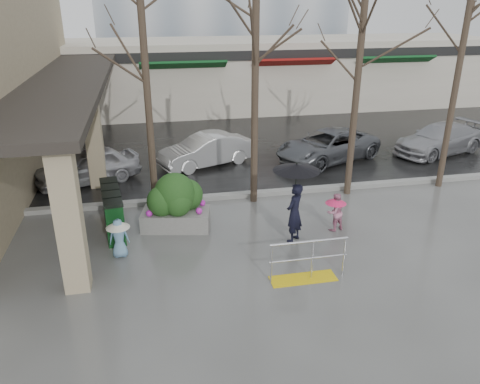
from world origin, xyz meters
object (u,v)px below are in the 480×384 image
object	(u,v)px
car_b	(206,150)
news_boxes	(113,210)
child_blue	(119,234)
car_c	(327,146)
car_a	(87,166)
tree_midwest	(256,35)
tree_mideast	(361,46)
car_d	(440,139)
planter	(175,202)
handrail	(306,265)
woman	(295,195)
tree_east	(466,27)
child_pink	(335,210)
tree_west	(143,42)

from	to	relation	value
car_b	news_boxes	bearing A→B (deg)	-55.04
child_blue	car_c	size ratio (longest dim) A/B	0.23
child_blue	car_a	bearing A→B (deg)	-75.33
tree_midwest	tree_mideast	bearing A→B (deg)	-0.00
car_d	planter	bearing A→B (deg)	-85.24
handrail	car_b	bearing A→B (deg)	97.94
handrail	tree_midwest	xyz separation A→B (m)	(-0.16, 4.80, 4.86)
woman	car_d	world-z (taller)	woman
tree_east	car_a	bearing A→B (deg)	166.99
car_d	child_blue	bearing A→B (deg)	-82.67
tree_midwest	tree_mideast	distance (m)	3.32
tree_mideast	car_b	world-z (taller)	tree_mideast
child_blue	tree_mideast	bearing A→B (deg)	-157.59
woman	car_d	xyz separation A→B (m)	(8.55, 6.38, -0.74)
handrail	car_c	bearing A→B (deg)	65.68
handrail	news_boxes	xyz separation A→B (m)	(-4.58, 3.55, 0.25)
child_pink	car_c	bearing A→B (deg)	-125.91
tree_mideast	child_blue	size ratio (longest dim) A/B	6.16
woman	tree_mideast	bearing A→B (deg)	-178.94
car_d	tree_mideast	bearing A→B (deg)	-76.81
woman	news_boxes	distance (m)	5.20
tree_east	car_c	size ratio (longest dim) A/B	1.59
tree_east	woman	size ratio (longest dim) A/B	3.16
tree_mideast	car_b	bearing A→B (deg)	138.30
child_pink	car_b	distance (m)	6.99
planter	news_boxes	size ratio (longest dim) A/B	0.92
tree_west	tree_midwest	xyz separation A→B (m)	(3.20, 0.00, 0.15)
child_blue	car_b	bearing A→B (deg)	-113.43
planter	car_b	bearing A→B (deg)	73.32
tree_west	tree_mideast	size ratio (longest dim) A/B	1.05
news_boxes	car_d	bearing A→B (deg)	12.50
tree_west	car_d	size ratio (longest dim) A/B	1.57
tree_mideast	tree_east	xyz separation A→B (m)	(3.50, -0.00, 0.52)
tree_east	planter	xyz separation A→B (m)	(-9.45, -1.46, -4.58)
tree_mideast	woman	distance (m)	5.36
tree_midwest	child_blue	bearing A→B (deg)	-146.02
planter	news_boxes	bearing A→B (deg)	173.41
tree_west	tree_mideast	distance (m)	6.50
child_pink	handrail	bearing A→B (deg)	37.83
tree_midwest	car_c	bearing A→B (deg)	41.85
handrail	car_d	world-z (taller)	car_d
car_a	car_c	distance (m)	9.44
car_a	car_d	xyz separation A→B (m)	(14.50, 0.64, 0.00)
news_boxes	car_b	world-z (taller)	car_b
planter	car_d	xyz separation A→B (m)	(11.65, 4.94, -0.18)
handrail	woman	bearing A→B (deg)	81.33
child_pink	car_d	size ratio (longest dim) A/B	0.26
tree_east	planter	bearing A→B (deg)	-171.22
car_b	tree_midwest	bearing A→B (deg)	-6.57
tree_east	news_boxes	bearing A→B (deg)	-173.63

